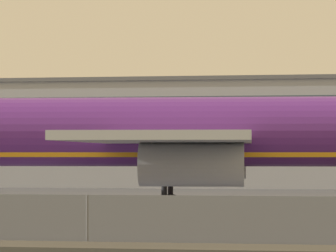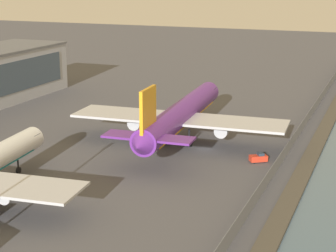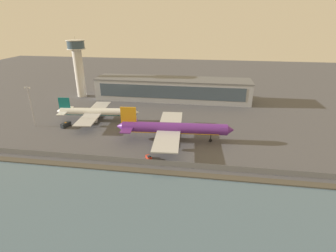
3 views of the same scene
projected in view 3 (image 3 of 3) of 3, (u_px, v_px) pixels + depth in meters
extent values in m
plane|color=#4C4C51|center=(164.00, 146.00, 111.32)|extent=(500.00, 500.00, 0.00)
cube|color=#474238|center=(154.00, 172.00, 92.51)|extent=(320.00, 3.00, 0.50)
cube|color=slate|center=(156.00, 163.00, 96.24)|extent=(280.00, 0.08, 2.48)
cylinder|color=slate|center=(156.00, 163.00, 96.24)|extent=(0.10, 0.10, 2.48)
cylinder|color=#602889|center=(174.00, 128.00, 114.24)|extent=(45.86, 7.91, 4.90)
cone|color=#602889|center=(230.00, 130.00, 112.34)|extent=(3.48, 4.85, 4.65)
cone|color=#602889|center=(120.00, 126.00, 116.14)|extent=(3.47, 4.61, 4.41)
cube|color=#232D3D|center=(223.00, 128.00, 112.35)|extent=(2.96, 4.33, 1.47)
cube|color=orange|center=(174.00, 131.00, 114.76)|extent=(38.97, 6.48, 0.88)
cube|color=#B7BABF|center=(171.00, 120.00, 124.73)|extent=(11.47, 22.52, 0.49)
cube|color=#B7BABF|center=(167.00, 140.00, 104.58)|extent=(11.47, 22.52, 0.49)
cylinder|color=#B7BABF|center=(174.00, 125.00, 123.62)|extent=(6.55, 3.11, 2.69)
cylinder|color=#B7BABF|center=(171.00, 142.00, 106.69)|extent=(6.55, 3.11, 2.69)
cube|color=orange|center=(128.00, 116.00, 113.94)|extent=(6.87, 1.04, 8.32)
cube|color=#602889|center=(131.00, 122.00, 119.37)|extent=(5.09, 8.32, 0.39)
cube|color=#602889|center=(127.00, 129.00, 111.98)|extent=(5.09, 8.32, 0.39)
cylinder|color=black|center=(211.00, 137.00, 114.47)|extent=(0.34, 0.34, 2.86)
cylinder|color=black|center=(210.00, 140.00, 115.02)|extent=(1.40, 0.63, 1.37)
cylinder|color=black|center=(168.00, 134.00, 118.34)|extent=(0.39, 0.39, 2.86)
cylinder|color=black|center=(168.00, 136.00, 118.89)|extent=(1.65, 1.20, 1.58)
cylinder|color=black|center=(167.00, 138.00, 113.61)|extent=(0.39, 0.39, 2.86)
cylinder|color=black|center=(167.00, 141.00, 114.16)|extent=(1.65, 1.20, 1.58)
cylinder|color=white|center=(98.00, 112.00, 137.12)|extent=(39.30, 7.97, 4.02)
cone|color=white|center=(137.00, 112.00, 136.17)|extent=(2.99, 4.07, 3.82)
cone|color=white|center=(59.00, 111.00, 138.07)|extent=(2.97, 3.87, 3.62)
cube|color=#232D3D|center=(132.00, 111.00, 136.10)|extent=(2.55, 3.63, 1.21)
cube|color=#14707A|center=(98.00, 114.00, 137.55)|extent=(33.38, 6.57, 0.72)
cube|color=#B7BABF|center=(99.00, 107.00, 146.06)|extent=(10.46, 19.54, 0.40)
cube|color=#B7BABF|center=(88.00, 119.00, 128.76)|extent=(10.46, 19.54, 0.40)
cylinder|color=#B7BABF|center=(101.00, 110.00, 145.12)|extent=(5.67, 2.76, 2.21)
cylinder|color=#B7BABF|center=(92.00, 120.00, 130.59)|extent=(5.67, 2.76, 2.21)
cube|color=#14707A|center=(64.00, 104.00, 136.37)|extent=(5.88, 1.08, 6.84)
cube|color=white|center=(68.00, 109.00, 140.97)|extent=(4.59, 7.24, 0.32)
cube|color=white|center=(63.00, 113.00, 134.63)|extent=(4.59, 7.24, 0.32)
cylinder|color=black|center=(124.00, 118.00, 137.72)|extent=(0.28, 0.28, 2.35)
cylinder|color=black|center=(124.00, 120.00, 138.17)|extent=(1.17, 0.55, 1.13)
cylinder|color=black|center=(94.00, 116.00, 140.42)|extent=(0.32, 0.32, 2.35)
cylinder|color=black|center=(95.00, 118.00, 140.87)|extent=(1.38, 1.03, 1.30)
cylinder|color=black|center=(92.00, 119.00, 136.53)|extent=(0.32, 0.32, 2.35)
cylinder|color=black|center=(92.00, 121.00, 136.98)|extent=(1.38, 1.03, 1.30)
cube|color=red|center=(149.00, 158.00, 100.82)|extent=(3.12, 3.55, 1.11)
cube|color=#283847|center=(149.00, 156.00, 100.18)|extent=(1.69, 1.65, 0.50)
cylinder|color=black|center=(151.00, 159.00, 100.41)|extent=(0.58, 0.70, 0.70)
cylinder|color=black|center=(148.00, 160.00, 99.87)|extent=(0.58, 0.70, 0.70)
cylinder|color=black|center=(149.00, 157.00, 102.07)|extent=(0.58, 0.70, 0.70)
cylinder|color=black|center=(146.00, 158.00, 101.53)|extent=(0.58, 0.70, 0.70)
cube|color=#1E2328|center=(66.00, 125.00, 130.40)|extent=(3.63, 5.60, 2.07)
cube|color=#283847|center=(63.00, 125.00, 128.75)|extent=(2.25, 1.71, 0.83)
cube|color=orange|center=(65.00, 123.00, 129.97)|extent=(1.15, 0.80, 0.16)
cylinder|color=black|center=(65.00, 128.00, 129.01)|extent=(0.47, 0.87, 0.84)
cylinder|color=black|center=(62.00, 127.00, 129.79)|extent=(0.47, 0.87, 0.84)
cylinder|color=black|center=(70.00, 125.00, 131.66)|extent=(0.47, 0.87, 0.84)
cylinder|color=black|center=(67.00, 125.00, 132.44)|extent=(0.47, 0.87, 0.84)
cylinder|color=beige|center=(79.00, 73.00, 175.95)|extent=(6.06, 6.06, 31.58)
cylinder|color=beige|center=(76.00, 49.00, 169.79)|extent=(11.51, 11.51, 0.50)
cylinder|color=#384C5B|center=(76.00, 44.00, 168.76)|extent=(10.94, 10.94, 4.85)
cylinder|color=beige|center=(75.00, 40.00, 167.75)|extent=(12.09, 12.09, 0.40)
cylinder|color=#333338|center=(75.00, 38.00, 167.21)|extent=(0.12, 0.12, 2.40)
cube|color=#9EA3AD|center=(172.00, 90.00, 171.87)|extent=(99.69, 18.66, 13.60)
cube|color=#3D4C5B|center=(170.00, 92.00, 163.02)|extent=(91.72, 0.16, 8.16)
cube|color=#5B5E63|center=(173.00, 79.00, 169.16)|extent=(100.29, 19.26, 0.50)
cylinder|color=#A8A8AD|center=(31.00, 107.00, 128.00)|extent=(0.36, 0.36, 20.34)
cube|color=#A8A8AD|center=(27.00, 87.00, 124.19)|extent=(3.20, 0.24, 0.24)
cube|color=silver|center=(25.00, 88.00, 124.47)|extent=(0.60, 0.40, 0.44)
cube|color=silver|center=(30.00, 88.00, 124.14)|extent=(0.60, 0.40, 0.44)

